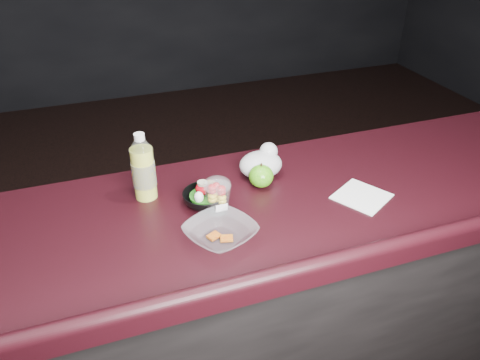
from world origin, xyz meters
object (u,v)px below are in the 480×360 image
snack_bowl (205,197)px  lemonade_bottle (144,171)px  fruit_cup (217,195)px  takeout_bowl (221,233)px  green_apple (261,176)px

snack_bowl → lemonade_bottle: bearing=147.8°
fruit_cup → takeout_bowl: bearing=-103.9°
lemonade_bottle → fruit_cup: (0.20, -0.16, -0.03)m
lemonade_bottle → snack_bowl: lemonade_bottle is taller
snack_bowl → takeout_bowl: 0.19m
fruit_cup → takeout_bowl: size_ratio=0.48×
fruit_cup → green_apple: 0.21m
fruit_cup → snack_bowl: fruit_cup is taller
lemonade_bottle → fruit_cup: lemonade_bottle is taller
green_apple → snack_bowl: size_ratio=0.51×
fruit_cup → green_apple: fruit_cup is taller
green_apple → snack_bowl: green_apple is taller
green_apple → takeout_bowl: 0.32m
takeout_bowl → snack_bowl: bearing=88.2°
green_apple → takeout_bowl: (-0.22, -0.24, -0.02)m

